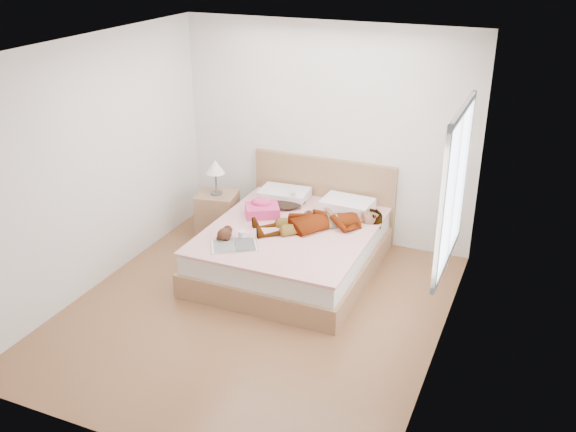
# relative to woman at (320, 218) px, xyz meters

# --- Properties ---
(ground) EXTENTS (4.00, 4.00, 0.00)m
(ground) POSITION_rel_woman_xyz_m (-0.27, -1.12, -0.61)
(ground) COLOR #512C19
(ground) RESTS_ON ground
(woman) EXTENTS (1.53, 1.33, 0.20)m
(woman) POSITION_rel_woman_xyz_m (0.00, 0.00, 0.00)
(woman) COLOR silver
(woman) RESTS_ON bed
(hair) EXTENTS (0.47, 0.55, 0.08)m
(hair) POSITION_rel_woman_xyz_m (-0.57, 0.45, -0.06)
(hair) COLOR black
(hair) RESTS_ON bed
(phone) EXTENTS (0.10, 0.11, 0.06)m
(phone) POSITION_rel_woman_xyz_m (-0.50, 0.40, 0.10)
(phone) COLOR silver
(phone) RESTS_ON bed
(room_shell) EXTENTS (4.00, 4.00, 4.00)m
(room_shell) POSITION_rel_woman_xyz_m (1.51, -0.82, 0.89)
(room_shell) COLOR white
(room_shell) RESTS_ON ground
(bed) EXTENTS (1.80, 2.08, 1.00)m
(bed) POSITION_rel_woman_xyz_m (-0.27, -0.09, -0.34)
(bed) COLOR #8B6240
(bed) RESTS_ON ground
(towel) EXTENTS (0.48, 0.45, 0.20)m
(towel) POSITION_rel_woman_xyz_m (-0.72, 0.03, -0.02)
(towel) COLOR #D73A89
(towel) RESTS_ON bed
(magazine) EXTENTS (0.56, 0.51, 0.03)m
(magazine) POSITION_rel_woman_xyz_m (-0.64, -0.81, -0.09)
(magazine) COLOR white
(magazine) RESTS_ON bed
(coffee_mug) EXTENTS (0.12, 0.09, 0.09)m
(coffee_mug) POSITION_rel_woman_xyz_m (-0.65, -0.61, -0.06)
(coffee_mug) COLOR silver
(coffee_mug) RESTS_ON bed
(plush_toy) EXTENTS (0.16, 0.24, 0.13)m
(plush_toy) POSITION_rel_woman_xyz_m (-0.81, -0.70, -0.03)
(plush_toy) COLOR black
(plush_toy) RESTS_ON bed
(nightstand) EXTENTS (0.53, 0.49, 1.00)m
(nightstand) POSITION_rel_woman_xyz_m (-1.44, 0.26, -0.28)
(nightstand) COLOR brown
(nightstand) RESTS_ON ground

